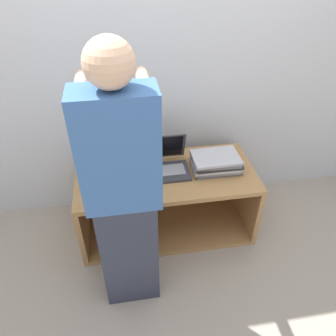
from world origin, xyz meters
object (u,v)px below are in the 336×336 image
(laptop_open, at_px, (165,164))
(laptop_stack_left, at_px, (114,171))
(laptop_stack_right, at_px, (216,162))
(person, at_px, (124,196))

(laptop_open, relative_size, laptop_stack_left, 0.94)
(laptop_stack_right, bearing_deg, person, -142.10)
(laptop_open, height_order, laptop_stack_left, laptop_open)
(laptop_stack_right, xyz_separation_m, person, (-0.69, -0.53, 0.24))
(laptop_open, distance_m, person, 0.71)
(laptop_open, bearing_deg, laptop_stack_right, -8.12)
(laptop_open, relative_size, person, 0.20)
(laptop_open, bearing_deg, laptop_stack_left, -172.47)
(person, bearing_deg, laptop_open, 61.83)
(laptop_open, relative_size, laptop_stack_right, 0.94)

